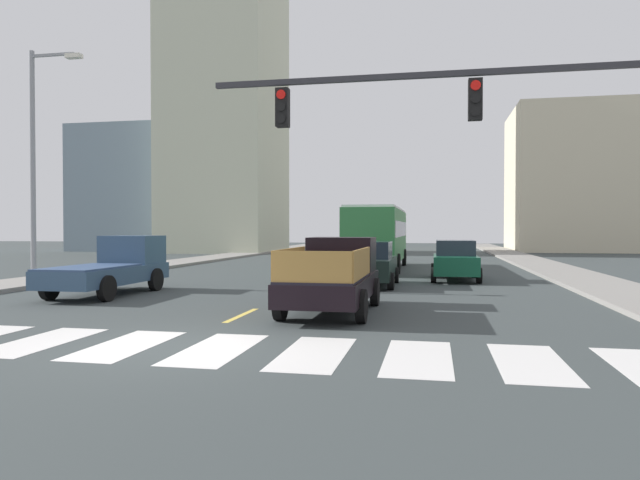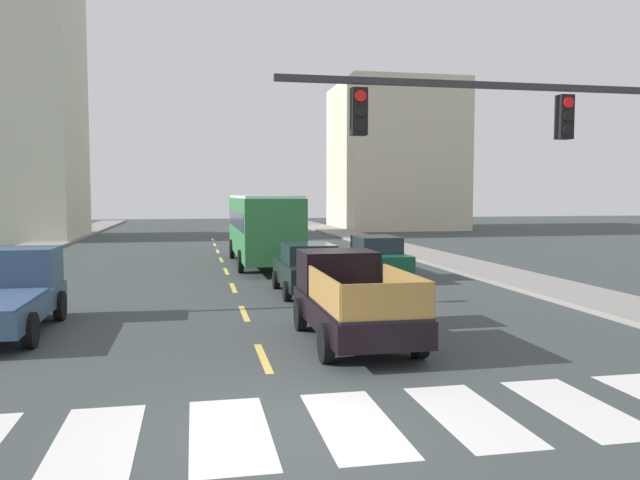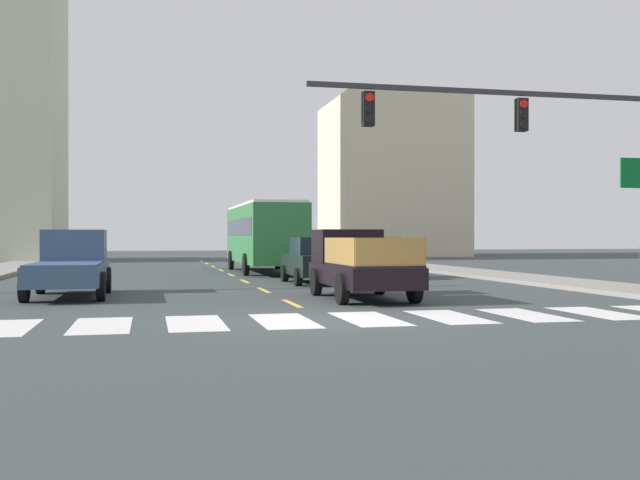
{
  "view_description": "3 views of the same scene",
  "coord_description": "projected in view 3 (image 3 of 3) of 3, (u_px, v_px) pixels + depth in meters",
  "views": [
    {
      "loc": [
        4.8,
        -9.88,
        2.21
      ],
      "look_at": [
        0.19,
        13.33,
        1.75
      ],
      "focal_mm": 32.14,
      "sensor_mm": 36.0,
      "label": 1
    },
    {
      "loc": [
        -1.37,
        -8.83,
        3.38
      ],
      "look_at": [
        2.56,
        10.81,
        1.93
      ],
      "focal_mm": 35.52,
      "sensor_mm": 36.0,
      "label": 2
    },
    {
      "loc": [
        -3.64,
        -15.4,
        1.75
      ],
      "look_at": [
        1.57,
        7.62,
        1.64
      ],
      "focal_mm": 42.44,
      "sensor_mm": 36.0,
      "label": 3
    }
  ],
  "objects": [
    {
      "name": "ground_plane",
      "position": [
        327.0,
        320.0,
        15.83
      ],
      "size": [
        160.0,
        160.0,
        0.0
      ],
      "primitive_type": "plane",
      "color": "#383F3F"
    },
    {
      "name": "crosswalk_stripe_5",
      "position": [
        369.0,
        319.0,
        16.03
      ],
      "size": [
        1.13,
        2.9,
        0.01
      ],
      "primitive_type": "cube",
      "color": "silver",
      "rests_on": "ground"
    },
    {
      "name": "lane_dash_2",
      "position": [
        245.0,
        281.0,
        29.48
      ],
      "size": [
        0.16,
        2.4,
        0.01
      ],
      "primitive_type": "cube",
      "color": "#E5C452",
      "rests_on": "ground"
    },
    {
      "name": "lane_dash_7",
      "position": [
        202.0,
        261.0,
        53.86
      ],
      "size": [
        0.16,
        2.4,
        0.01
      ],
      "primitive_type": "cube",
      "color": "#E5C452",
      "rests_on": "ground"
    },
    {
      "name": "lane_dash_5",
      "position": [
        213.0,
        266.0,
        44.11
      ],
      "size": [
        0.16,
        2.4,
        0.01
      ],
      "primitive_type": "cube",
      "color": "#E5C452",
      "rests_on": "ground"
    },
    {
      "name": "lane_dash_6",
      "position": [
        207.0,
        263.0,
        48.99
      ],
      "size": [
        0.16,
        2.4,
        0.01
      ],
      "primitive_type": "cube",
      "color": "#E5C452",
      "rests_on": "ground"
    },
    {
      "name": "pickup_stakebed",
      "position": [
        358.0,
        265.0,
        21.54
      ],
      "size": [
        2.18,
        5.2,
        1.96
      ],
      "rotation": [
        0.0,
        0.0,
        -0.03
      ],
      "color": "black",
      "rests_on": "ground"
    },
    {
      "name": "lane_dash_4",
      "position": [
        221.0,
        270.0,
        39.23
      ],
      "size": [
        0.16,
        2.4,
        0.01
      ],
      "primitive_type": "cube",
      "color": "#E5C452",
      "rests_on": "ground"
    },
    {
      "name": "crosswalk_stripe_2",
      "position": [
        102.0,
        325.0,
        14.82
      ],
      "size": [
        1.13,
        2.9,
        0.01
      ],
      "primitive_type": "cube",
      "color": "silver",
      "rests_on": "ground"
    },
    {
      "name": "crosswalk_stripe_8",
      "position": [
        599.0,
        313.0,
        17.23
      ],
      "size": [
        1.13,
        2.9,
        0.01
      ],
      "primitive_type": "cube",
      "color": "silver",
      "rests_on": "ground"
    },
    {
      "name": "sidewalk_right",
      "position": [
        466.0,
        272.0,
        35.82
      ],
      "size": [
        2.85,
        110.0,
        0.15
      ],
      "primitive_type": "cube",
      "color": "gray",
      "rests_on": "ground"
    },
    {
      "name": "pickup_dark",
      "position": [
        71.0,
        265.0,
        22.21
      ],
      "size": [
        2.18,
        5.2,
        1.96
      ],
      "rotation": [
        0.0,
        0.0,
        0.01
      ],
      "color": "#324D6B",
      "rests_on": "ground"
    },
    {
      "name": "lane_dash_3",
      "position": [
        231.0,
        275.0,
        34.36
      ],
      "size": [
        0.16,
        2.4,
        0.01
      ],
      "primitive_type": "cube",
      "color": "#E5C452",
      "rests_on": "ground"
    },
    {
      "name": "block_mid_left",
      "position": [
        391.0,
        179.0,
        69.92
      ],
      "size": [
        11.25,
        11.91,
        14.13
      ],
      "primitive_type": "cube",
      "color": "beige",
      "rests_on": "ground"
    },
    {
      "name": "crosswalk_stripe_7",
      "position": [
        526.0,
        315.0,
        16.83
      ],
      "size": [
        1.13,
        2.9,
        0.01
      ],
      "primitive_type": "cube",
      "color": "silver",
      "rests_on": "ground"
    },
    {
      "name": "crosswalk_stripe_6",
      "position": [
        449.0,
        317.0,
        16.43
      ],
      "size": [
        1.13,
        2.9,
        0.01
      ],
      "primitive_type": "cube",
      "color": "silver",
      "rests_on": "ground"
    },
    {
      "name": "city_bus",
      "position": [
        264.0,
        232.0,
        36.99
      ],
      "size": [
        2.72,
        10.8,
        3.32
      ],
      "rotation": [
        0.0,
        0.0,
        0.03
      ],
      "color": "#2E753C",
      "rests_on": "ground"
    },
    {
      "name": "lane_dash_1",
      "position": [
        264.0,
        290.0,
        24.61
      ],
      "size": [
        0.16,
        2.4,
        0.01
      ],
      "primitive_type": "cube",
      "color": "#E5C452",
      "rests_on": "ground"
    },
    {
      "name": "sedan_near_left",
      "position": [
        375.0,
        258.0,
        31.99
      ],
      "size": [
        2.02,
        4.4,
        1.72
      ],
      "rotation": [
        0.0,
        0.0,
        -0.01
      ],
      "color": "#114D33",
      "rests_on": "ground"
    },
    {
      "name": "traffic_signal_gantry",
      "position": [
        565.0,
        140.0,
        19.52
      ],
      "size": [
        10.26,
        0.27,
        6.0
      ],
      "color": "#2D2D33",
      "rests_on": "ground"
    },
    {
      "name": "crosswalk_stripe_1",
      "position": [
        3.0,
        328.0,
        14.42
      ],
      "size": [
        1.13,
        2.9,
        0.01
      ],
      "primitive_type": "cube",
      "color": "silver",
      "rests_on": "ground"
    },
    {
      "name": "crosswalk_stripe_4",
      "position": [
        284.0,
        321.0,
        15.63
      ],
      "size": [
        1.13,
        2.9,
        0.01
      ],
      "primitive_type": "cube",
      "color": "silver",
      "rests_on": "ground"
    },
    {
      "name": "sedan_far",
      "position": [
        315.0,
        260.0,
        28.17
      ],
      "size": [
        2.02,
        4.4,
        1.72
      ],
      "rotation": [
        0.0,
        0.0,
        0.04
      ],
      "color": "black",
      "rests_on": "ground"
    },
    {
      "name": "crosswalk_stripe_3",
      "position": [
        195.0,
        323.0,
        15.22
      ],
      "size": [
        1.13,
        2.9,
        0.01
      ],
      "primitive_type": "cube",
      "color": "silver",
      "rests_on": "ground"
    },
    {
      "name": "lane_dash_0",
      "position": [
        292.0,
        303.0,
        19.73
      ],
      "size": [
        0.16,
        2.4,
        0.01
      ],
      "primitive_type": "cube",
      "color": "#E5C452",
      "rests_on": "ground"
    }
  ]
}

